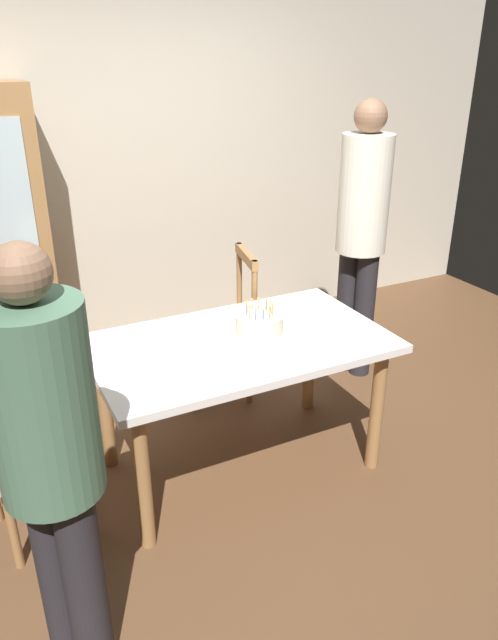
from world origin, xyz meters
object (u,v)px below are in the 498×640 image
plate_far_side (211,327)px  person_celebrant (50,454)px  dining_table (240,359)px  plate_near_celebrant (177,375)px  chair_upholstered (8,439)px  birthday_cake (259,325)px  person_guest (362,226)px  plate_near_guest (336,337)px  chair_spindle_back (221,328)px

plate_far_side → person_celebrant: (-0.94, -0.93, 0.15)m
person_celebrant → dining_table: bearing=36.0°
plate_near_celebrant → chair_upholstered: chair_upholstered is taller
birthday_cake → chair_upholstered: size_ratio=0.29×
plate_far_side → person_guest: (1.23, 0.41, 0.28)m
plate_far_side → chair_upholstered: chair_upholstered is taller
plate_near_guest → person_celebrant: size_ratio=0.14×
dining_table → plate_far_side: (-0.07, 0.19, 0.11)m
plate_near_celebrant → person_celebrant: 0.83m
chair_spindle_back → person_guest: bearing=-8.5°
birthday_cake → chair_upholstered: (-1.23, -0.04, -0.27)m
plate_far_side → plate_near_guest: 0.64m
plate_near_celebrant → person_guest: (1.56, 0.79, 0.28)m
dining_table → plate_near_guest: bearing=-23.8°
plate_near_celebrant → chair_upholstered: (-0.72, 0.17, -0.22)m
plate_far_side → plate_near_guest: same height
dining_table → chair_upholstered: chair_upholstered is taller
plate_near_celebrant → chair_spindle_back: 1.16m
birthday_cake → plate_near_guest: size_ratio=1.27×
birthday_cake → chair_upholstered: chair_upholstered is taller
plate_far_side → person_celebrant: person_celebrant is taller
birthday_cake → chair_upholstered: 1.26m
dining_table → plate_far_side: bearing=110.7°
dining_table → chair_spindle_back: bearing=73.3°
person_guest → birthday_cake: bearing=-150.8°
plate_far_side → chair_upholstered: bearing=-168.5°
birthday_cake → chair_spindle_back: (0.11, 0.72, -0.34)m
plate_near_celebrant → person_celebrant: bearing=-138.4°
plate_near_guest → person_guest: bearing=47.8°
dining_table → chair_upholstered: (-1.12, -0.02, -0.12)m
birthday_cake → person_guest: size_ratio=0.16×
chair_upholstered → person_celebrant: person_celebrant is taller
plate_near_guest → person_guest: person_guest is taller
birthday_cake → chair_spindle_back: 0.81m
plate_near_celebrant → chair_upholstered: 0.77m
birthday_cake → person_celebrant: size_ratio=0.18×
plate_near_celebrant → birthday_cake: bearing=22.4°
chair_upholstered → plate_far_side: bearing=11.5°
chair_upholstered → person_celebrant: bearing=-81.8°
dining_table → plate_near_celebrant: plate_near_celebrant is taller
chair_spindle_back → person_guest: person_guest is taller
person_celebrant → plate_near_celebrant: bearing=41.6°
birthday_cake → chair_spindle_back: bearing=81.7°
plate_near_guest → birthday_cake: bearing=146.2°
dining_table → chair_upholstered: size_ratio=1.53×
plate_far_side → chair_spindle_back: bearing=61.7°
plate_near_celebrant → plate_near_guest: size_ratio=1.00×
birthday_cake → person_celebrant: 1.36m
plate_near_guest → person_celebrant: (-1.45, -0.54, 0.15)m
chair_upholstered → person_celebrant: (0.10, -0.72, 0.37)m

